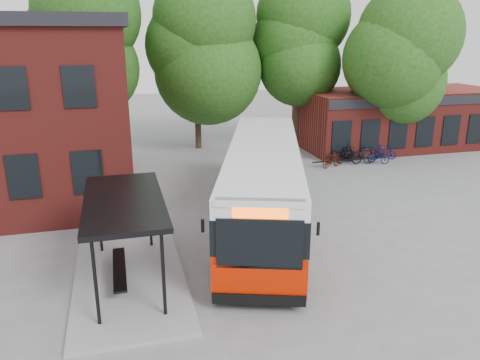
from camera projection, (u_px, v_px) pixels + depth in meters
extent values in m
plane|color=slate|center=(253.00, 252.00, 17.30)|extent=(100.00, 100.00, 0.00)
imported|color=#3E140A|center=(332.00, 160.00, 28.15)|extent=(1.53, 0.90, 0.89)
imported|color=black|center=(337.00, 155.00, 29.31)|extent=(1.85, 0.80, 0.95)
imported|color=black|center=(346.00, 155.00, 29.14)|extent=(1.84, 1.14, 1.07)
imported|color=black|center=(356.00, 154.00, 29.65)|extent=(1.88, 0.99, 0.94)
imported|color=black|center=(365.00, 155.00, 28.99)|extent=(1.85, 0.67, 1.09)
imported|color=#051A42|center=(377.00, 158.00, 28.91)|extent=(1.63, 0.93, 0.81)
imported|color=#0C1549|center=(384.00, 152.00, 30.02)|extent=(1.61, 1.03, 0.94)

